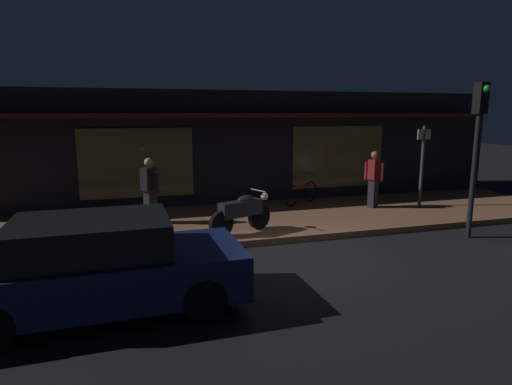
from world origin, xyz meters
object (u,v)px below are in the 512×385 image
(person_bystander, at_px, (374,178))
(person_photographer, at_px, (150,189))
(sign_post, at_px, (422,161))
(traffic_light_pole, at_px, (478,133))
(motorcycle, at_px, (242,212))
(parked_car_far, at_px, (101,265))
(bicycle_parked, at_px, (301,193))

(person_bystander, bearing_deg, person_photographer, -179.71)
(person_photographer, relative_size, sign_post, 0.70)
(person_photographer, relative_size, traffic_light_pole, 0.46)
(person_photographer, distance_m, sign_post, 7.97)
(sign_post, bearing_deg, motorcycle, -167.14)
(motorcycle, xyz_separation_m, person_bystander, (4.44, 1.55, 0.38))
(sign_post, bearing_deg, parked_car_far, -153.78)
(motorcycle, relative_size, traffic_light_pole, 0.45)
(bicycle_parked, height_order, parked_car_far, parked_car_far)
(traffic_light_pole, relative_size, parked_car_far, 0.87)
(motorcycle, distance_m, sign_post, 6.15)
(person_bystander, height_order, traffic_light_pole, traffic_light_pole)
(bicycle_parked, xyz_separation_m, person_bystander, (1.88, -1.00, 0.52))
(person_photographer, height_order, traffic_light_pole, traffic_light_pole)
(bicycle_parked, distance_m, traffic_light_pole, 5.19)
(motorcycle, relative_size, sign_post, 0.68)
(person_photographer, relative_size, parked_car_far, 0.40)
(traffic_light_pole, bearing_deg, motorcycle, 164.24)
(person_photographer, bearing_deg, bicycle_parked, 12.80)
(sign_post, height_order, traffic_light_pole, traffic_light_pole)
(parked_car_far, bearing_deg, sign_post, 26.22)
(person_photographer, xyz_separation_m, person_bystander, (6.45, 0.03, 0.00))
(traffic_light_pole, bearing_deg, parked_car_far, -169.16)
(sign_post, bearing_deg, person_bystander, 172.53)
(sign_post, distance_m, traffic_light_pole, 3.08)
(bicycle_parked, bearing_deg, motorcycle, -135.01)
(person_photographer, xyz_separation_m, parked_car_far, (-0.94, -4.54, -0.32))
(motorcycle, distance_m, person_photographer, 2.55)
(bicycle_parked, xyz_separation_m, traffic_light_pole, (2.63, -4.02, 1.97))
(parked_car_far, bearing_deg, person_photographer, 78.27)
(person_bystander, xyz_separation_m, parked_car_far, (-7.39, -4.58, -0.32))
(bicycle_parked, distance_m, parked_car_far, 7.84)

